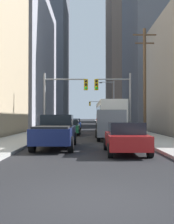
# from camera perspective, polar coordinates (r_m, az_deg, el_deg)

# --- Properties ---
(ground_plane) EXTENTS (400.00, 400.00, 0.00)m
(ground_plane) POSITION_cam_1_polar(r_m,az_deg,el_deg) (5.88, 0.41, -18.67)
(ground_plane) COLOR black
(sidewalk_left) EXTENTS (3.17, 160.00, 0.15)m
(sidewalk_left) POSITION_cam_1_polar(r_m,az_deg,el_deg) (55.86, -5.28, -2.76)
(sidewalk_left) COLOR #9E9E99
(sidewalk_left) RESTS_ON ground
(sidewalk_right) EXTENTS (3.17, 160.00, 0.15)m
(sidewalk_right) POSITION_cam_1_polar(r_m,az_deg,el_deg) (55.86, 5.23, -2.76)
(sidewalk_right) COLOR #9E9E99
(sidewalk_right) RESTS_ON ground
(city_bus) EXTENTS (2.67, 11.51, 3.40)m
(city_bus) POSITION_cam_1_polar(r_m,az_deg,el_deg) (30.01, 4.69, -0.73)
(city_bus) COLOR silver
(city_bus) RESTS_ON ground
(pickup_truck_navy) EXTENTS (2.20, 5.41, 1.90)m
(pickup_truck_navy) POSITION_cam_1_polar(r_m,az_deg,el_deg) (15.38, -6.73, -4.17)
(pickup_truck_navy) COLOR #141E4C
(pickup_truck_navy) RESTS_ON ground
(cargo_van_grey) EXTENTS (2.17, 5.28, 2.26)m
(cargo_van_grey) POSITION_cam_1_polar(r_m,az_deg,el_deg) (20.83, 4.82, -2.37)
(cargo_van_grey) COLOR slate
(cargo_van_grey) RESTS_ON ground
(sedan_red) EXTENTS (1.95, 4.23, 1.52)m
(sedan_red) POSITION_cam_1_polar(r_m,az_deg,el_deg) (13.08, 8.16, -5.43)
(sedan_red) COLOR maroon
(sedan_red) RESTS_ON ground
(sedan_green) EXTENTS (1.95, 4.21, 1.52)m
(sedan_green) POSITION_cam_1_polar(r_m,az_deg,el_deg) (25.89, -3.68, -3.25)
(sedan_green) COLOR #195938
(sedan_green) RESTS_ON ground
(sedan_blue) EXTENTS (1.96, 4.27, 1.52)m
(sedan_blue) POSITION_cam_1_polar(r_m,az_deg,el_deg) (38.36, -2.75, -2.52)
(sedan_blue) COLOR navy
(sedan_blue) RESTS_ON ground
(traffic_signal_near_left) EXTENTS (4.26, 0.44, 6.00)m
(traffic_signal_near_left) POSITION_cam_1_polar(r_m,az_deg,el_deg) (25.93, -5.07, 4.04)
(traffic_signal_near_left) COLOR gray
(traffic_signal_near_left) RESTS_ON ground
(traffic_signal_near_right) EXTENTS (3.55, 0.44, 6.00)m
(traffic_signal_near_right) POSITION_cam_1_polar(r_m,az_deg,el_deg) (25.97, 5.86, 3.96)
(traffic_signal_near_right) COLOR gray
(traffic_signal_near_right) RESTS_ON ground
(traffic_signal_far_right) EXTENTS (3.78, 0.44, 6.00)m
(traffic_signal_far_right) POSITION_cam_1_polar(r_m,az_deg,el_deg) (63.76, 2.24, 1.02)
(traffic_signal_far_right) COLOR gray
(traffic_signal_far_right) RESTS_ON ground
(utility_pole_right) EXTENTS (2.20, 0.28, 10.17)m
(utility_pole_right) POSITION_cam_1_polar(r_m,az_deg,el_deg) (26.12, 12.12, 6.89)
(utility_pole_right) COLOR brown
(utility_pole_right) RESTS_ON ground
(street_lamp_right) EXTENTS (2.47, 0.32, 7.50)m
(street_lamp_right) POSITION_cam_1_polar(r_m,az_deg,el_deg) (42.75, 5.15, 2.70)
(street_lamp_right) COLOR gray
(street_lamp_right) RESTS_ON ground
(building_left_far_tower) EXTENTS (20.15, 28.97, 51.89)m
(building_left_far_tower) POSITION_cam_1_polar(r_m,az_deg,el_deg) (99.07, -10.37, 13.12)
(building_left_far_tower) COLOR #4C515B
(building_left_far_tower) RESTS_ON ground
(building_right_mid_block) EXTENTS (18.09, 19.36, 33.61)m
(building_right_mid_block) POSITION_cam_1_polar(r_m,az_deg,el_deg) (56.95, 18.07, 14.34)
(building_right_mid_block) COLOR #4C515B
(building_right_mid_block) RESTS_ON ground
(building_right_far_highrise) EXTENTS (20.21, 26.86, 52.15)m
(building_right_far_highrise) POSITION_cam_1_polar(r_m,az_deg,el_deg) (97.47, 10.58, 13.44)
(building_right_far_highrise) COLOR #66564C
(building_right_far_highrise) RESTS_ON ground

